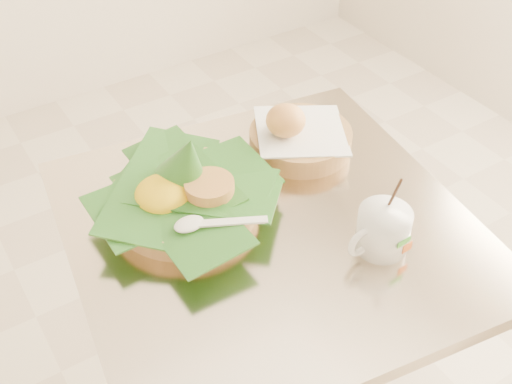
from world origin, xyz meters
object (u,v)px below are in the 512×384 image
rice_basket (184,191)px  coffee_mug (382,229)px  bread_basket (298,136)px  cafe_table (268,302)px

rice_basket → coffee_mug: (0.24, -0.27, -0.00)m
bread_basket → coffee_mug: bearing=-98.0°
bread_basket → coffee_mug: size_ratio=1.53×
cafe_table → rice_basket: size_ratio=2.34×
coffee_mug → bread_basket: bearing=82.0°
bread_basket → coffee_mug: (-0.04, -0.31, 0.01)m
cafe_table → rice_basket: (-0.11, 0.12, 0.27)m
rice_basket → bread_basket: 0.29m
rice_basket → coffee_mug: 0.36m
cafe_table → coffee_mug: coffee_mug is taller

